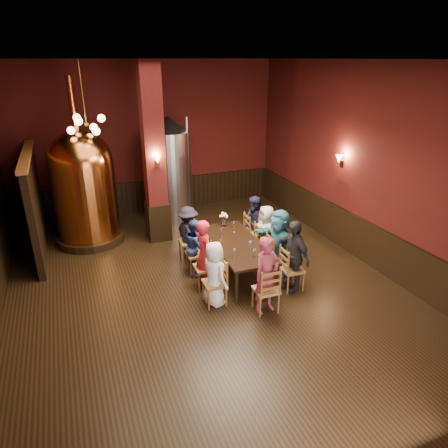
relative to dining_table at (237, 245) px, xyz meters
name	(u,v)px	position (x,y,z in m)	size (l,w,h in m)	color
room	(201,185)	(-0.89, -0.28, 1.56)	(10.00, 10.02, 4.50)	black
wainscot_right	(357,236)	(3.07, -0.28, -0.19)	(0.08, 9.90, 1.00)	black
wainscot_back	(152,195)	(-0.89, 4.68, -0.19)	(7.90, 0.08, 1.00)	black
column	(154,156)	(-1.19, 2.52, 1.56)	(0.58, 0.58, 4.50)	#430E0F
partition	(36,205)	(-4.09, 2.92, 0.51)	(0.22, 3.50, 2.40)	black
pendant_cluster	(86,124)	(-2.69, 2.62, 2.41)	(0.90, 0.90, 1.70)	#A57226
sconce_wall	(342,161)	(3.01, 0.52, 1.51)	(0.20, 0.20, 0.36)	black
sconce_column	(157,161)	(-1.19, 2.22, 1.51)	(0.20, 0.20, 0.36)	black
dining_table	(237,245)	(0.00, 0.00, 0.00)	(1.11, 2.44, 0.75)	black
chair_0	(214,283)	(-0.90, -0.96, -0.23)	(0.46, 0.46, 0.92)	brown
person_0	(214,274)	(-0.90, -0.96, -0.02)	(0.65, 0.42, 1.33)	white
chair_1	(205,267)	(-0.86, -0.29, -0.23)	(0.46, 0.46, 0.92)	brown
person_1	(204,254)	(-0.86, -0.29, 0.08)	(0.56, 0.37, 1.53)	red
chair_2	(196,254)	(-0.83, 0.37, -0.23)	(0.46, 0.46, 0.92)	brown
person_2	(196,247)	(-0.83, 0.37, -0.05)	(0.62, 0.31, 1.28)	navy
chair_3	(189,242)	(-0.80, 1.04, -0.23)	(0.46, 0.46, 0.92)	brown
person_3	(188,234)	(-0.80, 1.04, -0.02)	(0.87, 0.50, 1.34)	black
chair_4	(292,269)	(0.80, -1.04, -0.23)	(0.46, 0.46, 0.92)	brown
person_4	(293,256)	(0.80, -1.04, 0.08)	(0.90, 0.38, 1.54)	black
chair_5	(278,255)	(0.83, -0.37, -0.23)	(0.46, 0.46, 0.92)	brown
person_5	(278,243)	(0.83, -0.37, 0.08)	(1.42, 0.45, 1.54)	teal
chair_6	(265,243)	(0.86, 0.29, -0.23)	(0.46, 0.46, 0.92)	brown
person_6	(266,234)	(0.86, 0.29, 0.01)	(0.68, 0.44, 1.39)	beige
chair_7	(254,232)	(0.90, 0.96, -0.23)	(0.46, 0.46, 0.92)	brown
person_7	(254,224)	(0.90, 0.96, 0.01)	(0.68, 0.33, 1.39)	#1A1C35
chair_8	(266,290)	(-0.07, -1.55, -0.23)	(0.46, 0.46, 0.92)	brown
person_8	(267,276)	(-0.07, -1.55, 0.08)	(0.56, 0.37, 1.53)	maroon
copper_kettle	(84,186)	(-2.92, 3.04, 0.83)	(2.03, 2.03, 4.15)	black
steel_vessel	(170,170)	(-0.48, 3.77, 0.84)	(1.63, 1.63, 3.05)	#B2B2B7
rose_vase	(224,217)	(0.10, 1.00, 0.29)	(0.20, 0.20, 0.35)	white
wine_glass_0	(234,225)	(0.26, 0.79, 0.15)	(0.07, 0.07, 0.17)	white
wine_glass_1	(250,245)	(0.15, -0.37, 0.15)	(0.07, 0.07, 0.17)	white
wine_glass_2	(254,253)	(0.06, -0.74, 0.15)	(0.07, 0.07, 0.17)	white
wine_glass_3	(264,251)	(0.28, -0.76, 0.15)	(0.07, 0.07, 0.17)	white
wine_glass_4	(234,253)	(-0.32, -0.59, 0.15)	(0.07, 0.07, 0.17)	white
wine_glass_5	(221,232)	(-0.17, 0.49, 0.15)	(0.07, 0.07, 0.17)	white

